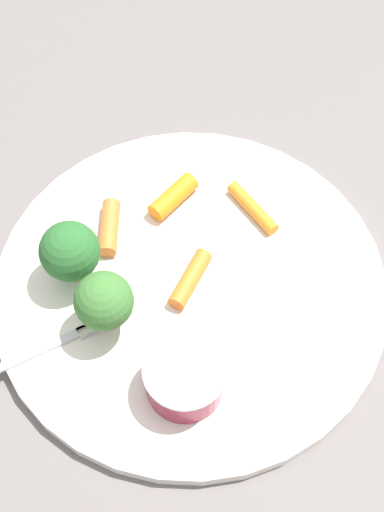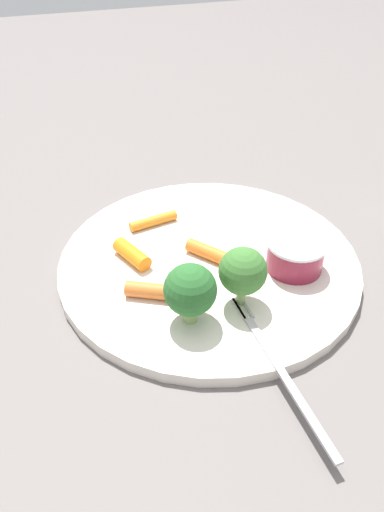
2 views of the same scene
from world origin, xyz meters
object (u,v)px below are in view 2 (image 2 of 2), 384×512
Objects in this scene: plate at (209,262)px; carrot_stick_3 at (151,291)px; fork at (277,365)px; broccoli_floret_1 at (243,271)px; carrot_stick_2 at (153,221)px; carrot_stick_0 at (132,254)px; carrot_stick_1 at (211,249)px; sauce_cup at (295,255)px; broccoli_floret_0 at (190,290)px.

carrot_stick_3 is at bearing 118.46° from plate.
broccoli_floret_1 is at bearing -0.38° from fork.
fork is at bearing -145.72° from carrot_stick_3.
broccoli_floret_1 is at bearing -175.47° from plate.
plate is 0.09m from carrot_stick_2.
carrot_stick_0 reaches higher than carrot_stick_1.
sauce_cup reaches higher than carrot_stick_0.
plate is at bearing 1.95° from fork.
sauce_cup is 0.09m from carrot_stick_1.
carrot_stick_0 is 0.26× the size of fork.
carrot_stick_0 is at bearing 17.22° from broccoli_floret_0.
carrot_stick_0 is 0.19m from fork.
sauce_cup is at bearing -72.72° from broccoli_floret_0.
broccoli_floret_0 is 0.05m from broccoli_floret_1.
broccoli_floret_0 reaches higher than carrot_stick_3.
carrot_stick_3 is at bearing 34.28° from fork.
carrot_stick_0 is 0.08m from carrot_stick_1.
sauce_cup is 0.16m from carrot_stick_0.
carrot_stick_2 is at bearing -15.43° from carrot_stick_3.
carrot_stick_2 is at bearing 11.18° from fork.
carrot_stick_0 is at bearing 25.44° from fork.
carrot_stick_3 is (-0.04, 0.07, 0.01)m from plate.
sauce_cup is 1.07× the size of carrot_stick_2.
carrot_stick_3 reaches higher than fork.
carrot_stick_3 is 0.28× the size of fork.
fork is (-0.07, -0.05, -0.03)m from broccoli_floret_0.
fork is at bearing -179.62° from carrot_stick_1.
sauce_cup is 0.13m from fork.
broccoli_floret_0 reaches higher than carrot_stick_1.
carrot_stick_2 is at bearing -33.50° from carrot_stick_0.
sauce_cup reaches higher than fork.
broccoli_floret_1 reaches higher than carrot_stick_3.
carrot_stick_3 is 0.14m from fork.
broccoli_floret_0 is 0.34× the size of fork.
broccoli_floret_1 is at bearing 113.67° from sauce_cup.
broccoli_floret_0 is at bearing -162.78° from carrot_stick_0.
carrot_stick_1 is (-0.02, -0.08, -0.00)m from carrot_stick_0.
broccoli_floret_1 is at bearing -113.14° from carrot_stick_3.
carrot_stick_0 is at bearing 78.79° from carrot_stick_1.
carrot_stick_3 is (0.04, 0.03, -0.03)m from broccoli_floret_0.
broccoli_floret_1 reaches higher than plate.
carrot_stick_0 is at bearing 74.96° from plate.
carrot_stick_3 is (-0.06, -0.01, -0.00)m from carrot_stick_0.
broccoli_floret_0 is at bearing 35.11° from fork.
carrot_stick_0 is 0.06m from carrot_stick_3.
broccoli_floret_1 is (0.01, -0.05, 0.00)m from broccoli_floret_0.
carrot_stick_3 is at bearing 89.24° from sauce_cup.
plate is 5.24× the size of broccoli_floret_0.
fork is (-0.11, -0.08, -0.01)m from carrot_stick_3.
broccoli_floret_0 and broccoli_floret_1 have the same top height.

